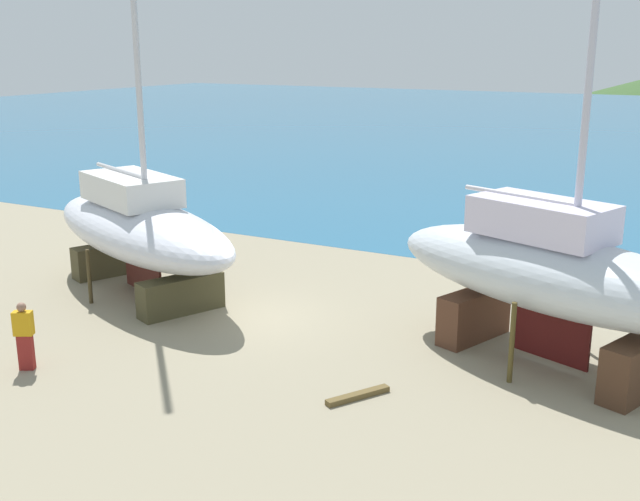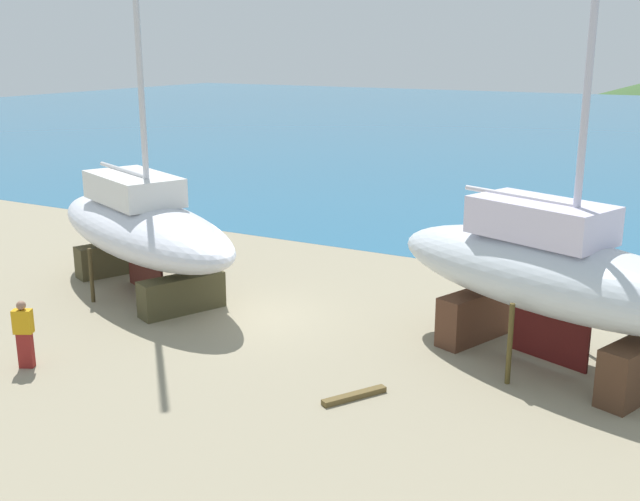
% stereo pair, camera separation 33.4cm
% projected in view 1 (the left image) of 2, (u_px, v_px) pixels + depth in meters
% --- Properties ---
extents(ground_plane, '(49.97, 49.97, 0.00)m').
position_uv_depth(ground_plane, '(139.00, 375.00, 17.81)').
color(ground_plane, gray).
extents(sea_water, '(168.66, 101.19, 0.01)m').
position_uv_depth(sea_water, '(592.00, 127.00, 71.54)').
color(sea_water, '#266288').
rests_on(sea_water, ground).
extents(sailboat_far_slipway, '(10.10, 6.71, 13.92)m').
position_uv_depth(sailboat_far_slipway, '(140.00, 228.00, 23.29)').
color(sailboat_far_slipway, '#443F26').
rests_on(sailboat_far_slipway, ground).
extents(sailboat_mid_port, '(9.28, 5.70, 15.44)m').
position_uv_depth(sailboat_mid_port, '(553.00, 272.00, 17.86)').
color(sailboat_mid_port, '#4B301F').
rests_on(sailboat_mid_port, ground).
extents(worker, '(0.50, 0.42, 1.67)m').
position_uv_depth(worker, '(24.00, 335.00, 17.91)').
color(worker, maroon).
rests_on(worker, ground).
extents(timber_short_skew, '(0.98, 1.45, 0.12)m').
position_uv_depth(timber_short_skew, '(358.00, 396.00, 16.63)').
color(timber_short_skew, brown).
rests_on(timber_short_skew, ground).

